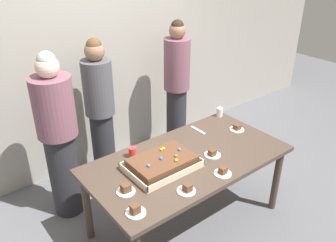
{
  "coord_description": "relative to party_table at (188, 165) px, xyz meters",
  "views": [
    {
      "loc": [
        -1.79,
        -1.99,
        2.52
      ],
      "look_at": [
        -0.11,
        0.15,
        1.1
      ],
      "focal_mm": 37.56,
      "sensor_mm": 36.0,
      "label": 1
    }
  ],
  "objects": [
    {
      "name": "plated_slice_far_left",
      "position": [
        -0.78,
        -0.32,
        0.11
      ],
      "size": [
        0.15,
        0.15,
        0.08
      ],
      "color": "white",
      "rests_on": "party_table"
    },
    {
      "name": "cake_server_utensil",
      "position": [
        0.42,
        0.32,
        0.09
      ],
      "size": [
        0.03,
        0.2,
        0.01
      ],
      "primitive_type": "cube",
      "color": "silver",
      "rests_on": "party_table"
    },
    {
      "name": "plated_slice_far_right",
      "position": [
        0.07,
        -0.37,
        0.1
      ],
      "size": [
        0.15,
        0.15,
        0.07
      ],
      "color": "white",
      "rests_on": "party_table"
    },
    {
      "name": "sheet_cake",
      "position": [
        -0.28,
        0.02,
        0.13
      ],
      "size": [
        0.61,
        0.43,
        0.12
      ],
      "color": "beige",
      "rests_on": "party_table"
    },
    {
      "name": "ground_plane",
      "position": [
        0.0,
        0.0,
        -0.67
      ],
      "size": [
        12.0,
        12.0,
        0.0
      ],
      "primitive_type": "plane",
      "color": "#5B5B60"
    },
    {
      "name": "plated_slice_center_front",
      "position": [
        0.2,
        -0.11,
        0.1
      ],
      "size": [
        0.15,
        0.15,
        0.06
      ],
      "color": "white",
      "rests_on": "party_table"
    },
    {
      "name": "drink_cup_middle",
      "position": [
        0.83,
        0.42,
        0.13
      ],
      "size": [
        0.07,
        0.07,
        0.1
      ],
      "primitive_type": "cylinder",
      "color": "white",
      "rests_on": "party_table"
    },
    {
      "name": "interior_back_panel",
      "position": [
        0.0,
        1.6,
        0.83
      ],
      "size": [
        8.0,
        0.12,
        3.0
      ],
      "primitive_type": "cube",
      "color": "#9E998E",
      "rests_on": "ground_plane"
    },
    {
      "name": "plated_slice_near_right",
      "position": [
        -0.32,
        -0.36,
        0.1
      ],
      "size": [
        0.15,
        0.15,
        0.07
      ],
      "color": "white",
      "rests_on": "party_table"
    },
    {
      "name": "plated_slice_center_back",
      "position": [
        -0.7,
        -0.07,
        0.11
      ],
      "size": [
        0.15,
        0.15,
        0.07
      ],
      "color": "white",
      "rests_on": "party_table"
    },
    {
      "name": "person_green_shirt_behind",
      "position": [
        -0.25,
        1.17,
        0.19
      ],
      "size": [
        0.32,
        0.32,
        1.65
      ],
      "rotation": [
        0.0,
        0.0,
        -1.6
      ],
      "color": "#28282D",
      "rests_on": "ground_plane"
    },
    {
      "name": "drink_cup_nearest",
      "position": [
        -0.39,
        0.32,
        0.13
      ],
      "size": [
        0.07,
        0.07,
        0.1
      ],
      "primitive_type": "cylinder",
      "color": "red",
      "rests_on": "party_table"
    },
    {
      "name": "person_serving_front",
      "position": [
        0.77,
        1.1,
        0.23
      ],
      "size": [
        0.31,
        0.31,
        1.72
      ],
      "rotation": [
        0.0,
        0.0,
        -2.34
      ],
      "color": "#28282D",
      "rests_on": "ground_plane"
    },
    {
      "name": "plated_slice_near_left",
      "position": [
        0.75,
        0.08,
        0.1
      ],
      "size": [
        0.15,
        0.15,
        0.06
      ],
      "color": "white",
      "rests_on": "party_table"
    },
    {
      "name": "party_table",
      "position": [
        0.0,
        0.0,
        0.0
      ],
      "size": [
        1.85,
        0.97,
        0.75
      ],
      "color": "#47382D",
      "rests_on": "ground_plane"
    },
    {
      "name": "person_striped_tie_right",
      "position": [
        -0.84,
        0.89,
        0.2
      ],
      "size": [
        0.37,
        0.37,
        1.69
      ],
      "rotation": [
        0.0,
        0.0,
        -1.0
      ],
      "color": "#28282D",
      "rests_on": "ground_plane"
    }
  ]
}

